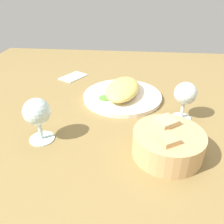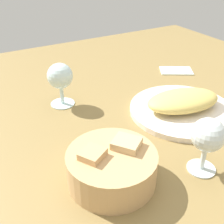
% 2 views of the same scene
% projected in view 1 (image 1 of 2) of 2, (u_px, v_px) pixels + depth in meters
% --- Properties ---
extents(ground_plane, '(1.40, 1.40, 0.02)m').
position_uv_depth(ground_plane, '(114.00, 115.00, 0.73)').
color(ground_plane, olive).
extents(plate, '(0.28, 0.28, 0.01)m').
position_uv_depth(plate, '(122.00, 96.00, 0.81)').
color(plate, white).
rests_on(plate, ground_plane).
extents(omelette, '(0.22, 0.14, 0.04)m').
position_uv_depth(omelette, '(123.00, 89.00, 0.79)').
color(omelette, '#DFC263').
rests_on(omelette, plate).
extents(lettuce_garnish, '(0.05, 0.05, 0.01)m').
position_uv_depth(lettuce_garnish, '(106.00, 96.00, 0.78)').
color(lettuce_garnish, '#48842E').
rests_on(lettuce_garnish, plate).
extents(bread_basket, '(0.17, 0.17, 0.08)m').
position_uv_depth(bread_basket, '(168.00, 143.00, 0.54)').
color(bread_basket, tan).
rests_on(bread_basket, ground_plane).
extents(wine_glass_near, '(0.07, 0.07, 0.12)m').
position_uv_depth(wine_glass_near, '(37.00, 114.00, 0.57)').
color(wine_glass_near, silver).
rests_on(wine_glass_near, ground_plane).
extents(wine_glass_far, '(0.07, 0.07, 0.12)m').
position_uv_depth(wine_glass_far, '(185.00, 95.00, 0.66)').
color(wine_glass_far, silver).
rests_on(wine_glass_far, ground_plane).
extents(folded_napkin, '(0.13, 0.12, 0.01)m').
position_uv_depth(folded_napkin, '(73.00, 76.00, 0.97)').
color(folded_napkin, white).
rests_on(folded_napkin, ground_plane).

